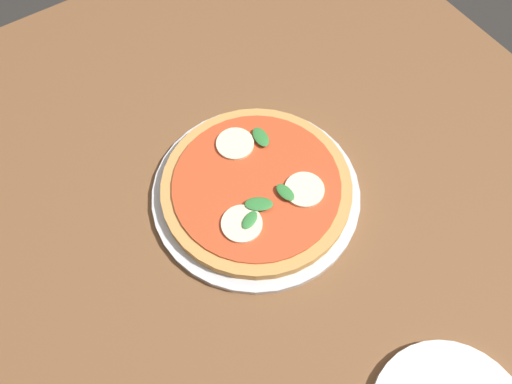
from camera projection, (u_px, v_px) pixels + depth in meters
ground_plane at (278, 329)px, 1.43m from camera, size 6.00×6.00×0.00m
dining_table at (292, 240)px, 0.88m from camera, size 1.37×1.13×0.72m
serving_tray at (256, 193)px, 0.82m from camera, size 0.34×0.34×0.01m
pizza at (257, 187)px, 0.81m from camera, size 0.31×0.31×0.03m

